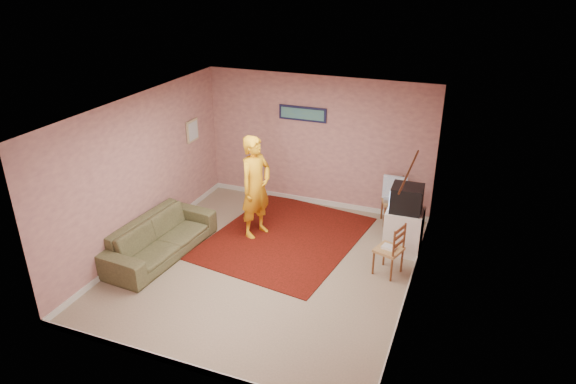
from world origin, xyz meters
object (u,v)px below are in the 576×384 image
at_px(tv_cabinet, 404,231).
at_px(crt_tv, 407,199).
at_px(sofa, 160,238).
at_px(person, 256,187).
at_px(chair_a, 394,196).
at_px(chair_b, 389,244).

relative_size(tv_cabinet, crt_tv, 1.45).
bearing_deg(tv_cabinet, sofa, -157.13).
xyz_separation_m(crt_tv, person, (-2.54, -0.36, -0.05)).
xyz_separation_m(tv_cabinet, chair_a, (-0.35, 0.94, 0.17)).
bearing_deg(crt_tv, sofa, -158.81).
bearing_deg(crt_tv, chair_b, -98.78).
distance_m(crt_tv, chair_b, 0.90).
relative_size(tv_cabinet, sofa, 0.35).
relative_size(crt_tv, chair_b, 1.07).
relative_size(sofa, person, 1.16).
xyz_separation_m(tv_cabinet, sofa, (-3.75, -1.58, -0.06)).
distance_m(crt_tv, sofa, 4.12).
distance_m(tv_cabinet, person, 2.62).
relative_size(chair_b, sofa, 0.23).
distance_m(chair_b, person, 2.51).
xyz_separation_m(crt_tv, chair_a, (-0.34, 0.94, -0.43)).
height_order(crt_tv, chair_a, crt_tv).
xyz_separation_m(crt_tv, chair_b, (-0.10, -0.78, -0.44)).
bearing_deg(chair_b, tv_cabinet, -169.49).
bearing_deg(crt_tv, person, -173.69).
relative_size(crt_tv, chair_a, 1.03).
xyz_separation_m(sofa, person, (1.21, 1.22, 0.61)).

